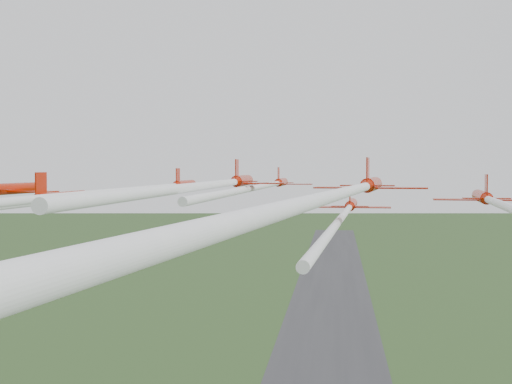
# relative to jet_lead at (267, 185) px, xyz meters

# --- Properties ---
(runway) EXTENTS (38.00, 900.00, 0.04)m
(runway) POSITION_rel_jet_lead_xyz_m (5.45, 191.68, -60.36)
(runway) COLOR #353537
(runway) RESTS_ON ground
(jet_lead) EXTENTS (9.08, 66.73, 2.72)m
(jet_lead) POSITION_rel_jet_lead_xyz_m (0.00, 0.00, 0.00)
(jet_lead) COLOR #B71800
(jet_row2_left) EXTENTS (8.50, 57.28, 2.55)m
(jet_row2_left) POSITION_rel_jet_lead_xyz_m (-10.69, -12.30, -0.02)
(jet_row2_left) COLOR #B71800
(jet_row2_right) EXTENTS (9.10, 58.98, 2.70)m
(jet_row2_right) POSITION_rel_jet_lead_xyz_m (9.13, -16.24, -2.19)
(jet_row2_right) COLOR #B71800
(jet_row3_mid) EXTENTS (8.79, 54.33, 2.64)m
(jet_row3_mid) POSITION_rel_jet_lead_xyz_m (-1.21, -26.53, 0.74)
(jet_row3_mid) COLOR #B71800
(jet_row3_right) EXTENTS (9.47, 45.67, 2.78)m
(jet_row3_right) POSITION_rel_jet_lead_xyz_m (21.42, -22.51, -0.77)
(jet_row3_right) COLOR #B71800
(jet_row4_right) EXTENTS (11.03, 56.89, 2.61)m
(jet_row4_right) POSITION_rel_jet_lead_xyz_m (9.29, -41.79, 0.70)
(jet_row4_right) COLOR #B71800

